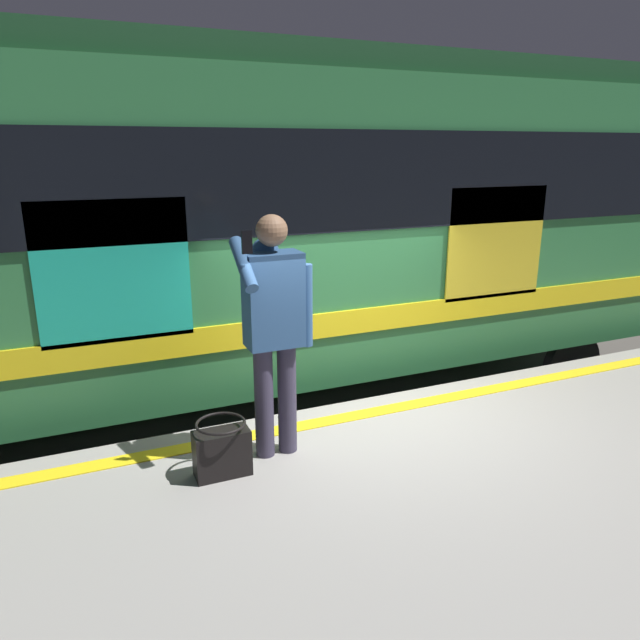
{
  "coord_description": "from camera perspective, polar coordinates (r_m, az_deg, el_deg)",
  "views": [
    {
      "loc": [
        2.28,
        4.43,
        3.23
      ],
      "look_at": [
        0.5,
        0.3,
        1.91
      ],
      "focal_mm": 33.11,
      "sensor_mm": 36.0,
      "label": 1
    }
  ],
  "objects": [
    {
      "name": "safety_line",
      "position": [
        5.21,
        5.07,
        -8.88
      ],
      "size": [
        13.54,
        0.16,
        0.01
      ],
      "primitive_type": "cube",
      "color": "yellow",
      "rests_on": "platform"
    },
    {
      "name": "handbag",
      "position": [
        4.27,
        -9.46,
        -12.33
      ],
      "size": [
        0.39,
        0.35,
        0.41
      ],
      "color": "black",
      "rests_on": "platform"
    },
    {
      "name": "train_carriage",
      "position": [
        6.76,
        -4.19,
        10.29
      ],
      "size": [
        10.8,
        2.94,
        3.97
      ],
      "color": "#2D723F",
      "rests_on": "ground"
    },
    {
      "name": "passenger",
      "position": [
        4.2,
        -4.49,
        0.18
      ],
      "size": [
        0.57,
        0.55,
        1.79
      ],
      "color": "#383347",
      "rests_on": "platform"
    },
    {
      "name": "ground_plane",
      "position": [
        5.94,
        3.39,
        -16.63
      ],
      "size": [
        23.76,
        23.76,
        0.0
      ],
      "primitive_type": "plane",
      "color": "#4C4742"
    },
    {
      "name": "track_rail_near",
      "position": [
        6.85,
        -1.19,
        -11.05
      ],
      "size": [
        17.96,
        0.08,
        0.16
      ],
      "primitive_type": "cube",
      "color": "slate",
      "rests_on": "ground"
    },
    {
      "name": "track_rail_far",
      "position": [
        8.07,
        -5.07,
        -6.7
      ],
      "size": [
        17.96,
        0.08,
        0.16
      ],
      "primitive_type": "cube",
      "color": "slate",
      "rests_on": "ground"
    },
    {
      "name": "platform",
      "position": [
        4.17,
        18.91,
        -25.44
      ],
      "size": [
        13.82,
        4.48,
        1.01
      ],
      "primitive_type": "cube",
      "color": "gray",
      "rests_on": "ground"
    }
  ]
}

